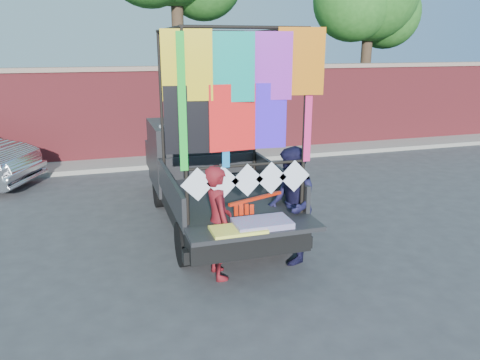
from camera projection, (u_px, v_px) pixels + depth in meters
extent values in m
plane|color=#38383A|center=(213.00, 259.00, 7.22)|extent=(90.00, 90.00, 0.00)
cube|color=maroon|center=(153.00, 115.00, 13.30)|extent=(30.00, 0.35, 2.50)
cube|color=gray|center=(151.00, 68.00, 12.94)|extent=(30.00, 0.45, 0.12)
cube|color=gray|center=(159.00, 161.00, 12.99)|extent=(30.00, 1.20, 0.12)
cylinder|color=#38281C|center=(179.00, 60.00, 14.27)|extent=(0.36, 0.36, 5.46)
cylinder|color=#38281C|center=(365.00, 72.00, 16.23)|extent=(0.36, 0.36, 4.55)
sphere|color=#22631C|center=(386.00, 13.00, 16.31)|extent=(2.40, 2.40, 2.40)
sphere|color=#22631C|center=(353.00, 0.00, 15.09)|extent=(2.60, 2.60, 2.60)
cylinder|color=black|center=(160.00, 191.00, 9.47)|extent=(0.22, 0.67, 0.67)
cylinder|color=black|center=(185.00, 244.00, 6.95)|extent=(0.22, 0.67, 0.67)
cylinder|color=black|center=(235.00, 184.00, 9.92)|extent=(0.22, 0.67, 0.67)
cylinder|color=black|center=(284.00, 232.00, 7.39)|extent=(0.22, 0.67, 0.67)
cube|color=black|center=(215.00, 200.00, 8.34)|extent=(1.73, 4.28, 0.31)
cube|color=black|center=(226.00, 198.00, 7.56)|extent=(1.83, 2.34, 0.10)
cube|color=black|center=(171.00, 190.00, 7.24)|extent=(0.06, 2.34, 0.46)
cube|color=black|center=(278.00, 180.00, 7.75)|extent=(0.06, 2.34, 0.46)
cube|color=black|center=(209.00, 168.00, 8.55)|extent=(1.83, 0.06, 0.46)
cube|color=black|center=(198.00, 153.00, 9.44)|extent=(1.83, 1.63, 1.27)
cube|color=#8C9EAD|center=(203.00, 138.00, 8.91)|extent=(1.63, 0.06, 0.56)
cube|color=#8C9EAD|center=(190.00, 137.00, 10.09)|extent=(1.63, 0.10, 0.71)
cube|color=black|center=(188.00, 154.00, 10.54)|extent=(1.78, 0.92, 0.56)
cube|color=black|center=(255.00, 229.00, 6.24)|extent=(1.83, 0.56, 0.06)
cube|color=black|center=(249.00, 249.00, 6.56)|extent=(1.89, 0.15, 0.18)
cylinder|color=black|center=(185.00, 131.00, 5.97)|extent=(0.05, 0.05, 2.55)
cylinder|color=black|center=(162.00, 110.00, 7.93)|extent=(0.05, 0.05, 2.55)
cylinder|color=black|center=(305.00, 125.00, 6.44)|extent=(0.05, 0.05, 2.55)
cylinder|color=black|center=(255.00, 106.00, 8.40)|extent=(0.05, 0.05, 2.55)
cylinder|color=black|center=(247.00, 27.00, 5.85)|extent=(1.73, 0.04, 0.04)
cylinder|color=black|center=(208.00, 32.00, 7.81)|extent=(1.73, 0.04, 0.04)
cylinder|color=black|center=(168.00, 29.00, 6.60)|extent=(0.04, 2.19, 0.04)
cylinder|color=black|center=(278.00, 30.00, 7.07)|extent=(0.04, 2.19, 0.04)
cylinder|color=black|center=(247.00, 165.00, 6.35)|extent=(1.73, 0.04, 0.04)
cube|color=yellow|center=(189.00, 66.00, 5.74)|extent=(0.63, 0.02, 0.87)
cube|color=#0A9887|center=(229.00, 65.00, 5.85)|extent=(0.63, 0.02, 0.87)
cube|color=purple|center=(267.00, 65.00, 6.03)|extent=(0.63, 0.02, 0.87)
cube|color=orange|center=(304.00, 64.00, 6.14)|extent=(0.63, 0.02, 0.87)
cube|color=black|center=(190.00, 119.00, 5.93)|extent=(0.63, 0.02, 0.87)
cube|color=red|center=(230.00, 118.00, 6.03)|extent=(0.63, 0.02, 0.87)
cube|color=#421CFF|center=(266.00, 116.00, 6.21)|extent=(0.63, 0.02, 0.87)
cube|color=green|center=(182.00, 104.00, 5.82)|extent=(0.10, 0.01, 1.73)
cube|color=#E22571|center=(309.00, 99.00, 6.31)|extent=(0.10, 0.01, 1.73)
cube|color=#167DC9|center=(225.00, 102.00, 5.98)|extent=(0.10, 0.01, 1.73)
cube|color=white|center=(198.00, 184.00, 6.18)|extent=(0.46, 0.01, 0.46)
cube|color=white|center=(223.00, 182.00, 6.28)|extent=(0.46, 0.01, 0.46)
cube|color=white|center=(247.00, 180.00, 6.38)|extent=(0.46, 0.01, 0.46)
cube|color=white|center=(271.00, 178.00, 6.47)|extent=(0.46, 0.01, 0.46)
cube|color=white|center=(294.00, 176.00, 6.57)|extent=(0.46, 0.01, 0.46)
cube|color=#E83374|center=(262.00, 223.00, 6.25)|extent=(0.76, 0.46, 0.08)
cube|color=#FFFD50|center=(238.00, 230.00, 6.09)|extent=(0.71, 0.41, 0.04)
imported|color=maroon|center=(218.00, 222.00, 6.48)|extent=(0.42, 0.62, 1.64)
imported|color=#171637|center=(291.00, 206.00, 6.95)|extent=(0.84, 0.98, 1.76)
cube|color=red|center=(256.00, 198.00, 6.65)|extent=(0.90, 0.38, 0.04)
cube|color=red|center=(236.00, 221.00, 6.63)|extent=(0.06, 0.02, 0.54)
cube|color=red|center=(241.00, 221.00, 6.66)|extent=(0.06, 0.02, 0.54)
cube|color=red|center=(247.00, 222.00, 6.69)|extent=(0.06, 0.02, 0.54)
cube|color=red|center=(252.00, 223.00, 6.71)|extent=(0.06, 0.02, 0.54)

